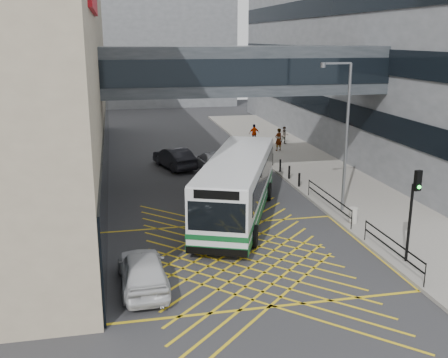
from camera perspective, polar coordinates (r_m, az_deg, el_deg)
ground at (r=23.68m, az=2.01°, el=-8.58°), size 120.00×120.00×0.00m
building_right at (r=53.70m, az=21.87°, el=14.62°), size 24.09×44.00×20.00m
building_far at (r=81.10m, az=-9.89°, el=14.57°), size 28.00×16.00×18.00m
skybridge at (r=34.11m, az=2.21°, el=11.74°), size 20.00×4.10×3.00m
pavement at (r=39.89m, az=9.45°, el=1.25°), size 6.00×54.00×0.16m
box_junction at (r=23.68m, az=2.01°, el=-8.57°), size 12.00×9.00×0.01m
bus at (r=28.24m, az=1.49°, el=-0.68°), size 7.09×12.31×3.41m
car_white at (r=20.95m, az=-8.82°, el=-9.75°), size 2.17×4.92×1.54m
car_dark at (r=39.56m, az=-5.44°, el=2.31°), size 3.35×5.32×1.56m
car_silver at (r=38.73m, az=-1.35°, el=2.04°), size 2.19×4.82×1.47m
traffic_light at (r=23.33m, az=19.93°, el=-2.46°), size 0.32×0.49×4.11m
street_lamp at (r=29.01m, az=12.93°, el=5.37°), size 1.85×0.39×8.13m
litter_bin at (r=28.21m, az=13.88°, el=-3.84°), size 0.47×0.47×0.81m
kerb_railings at (r=26.93m, az=13.95°, el=-4.04°), size 0.05×12.54×1.00m
bollards at (r=38.86m, az=5.69°, el=1.82°), size 0.14×10.14×0.90m
pedestrian_a at (r=44.97m, az=5.95°, el=4.29°), size 0.91×0.80×1.91m
pedestrian_b at (r=47.85m, az=6.61°, el=4.73°), size 0.78×0.46×1.58m
pedestrian_c at (r=48.32m, az=3.31°, el=4.97°), size 1.03×0.54×1.69m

